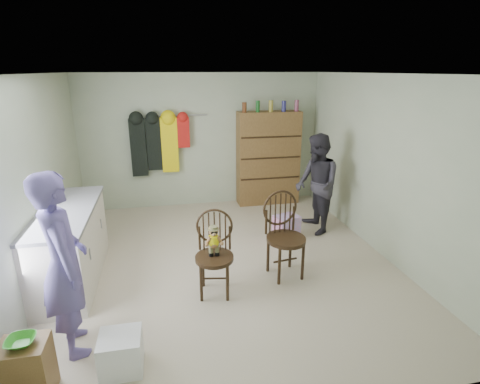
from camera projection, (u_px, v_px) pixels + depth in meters
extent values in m
plane|color=beige|center=(225.00, 263.00, 5.18)|extent=(5.00, 5.00, 0.00)
plane|color=#B3BE9F|center=(202.00, 141.00, 7.12)|extent=(4.50, 0.00, 4.50)
plane|color=#B3BE9F|center=(34.00, 187.00, 4.35)|extent=(0.00, 5.00, 5.00)
plane|color=#B3BE9F|center=(383.00, 167.00, 5.23)|extent=(0.00, 5.00, 5.00)
plane|color=white|center=(223.00, 74.00, 4.40)|extent=(5.00, 5.00, 0.00)
cube|color=silver|center=(71.00, 246.00, 4.66)|extent=(0.60, 1.80, 0.90)
cube|color=slate|center=(65.00, 211.00, 4.52)|extent=(0.64, 1.86, 0.04)
cylinder|color=#99999E|center=(90.00, 254.00, 4.28)|extent=(0.02, 0.02, 0.14)
cylinder|color=#99999E|center=(101.00, 224.00, 5.11)|extent=(0.02, 0.02, 0.14)
cube|color=brown|center=(27.00, 371.00, 2.98)|extent=(0.36, 0.31, 0.52)
imported|color=green|center=(21.00, 341.00, 2.89)|extent=(0.22, 0.22, 0.05)
cube|color=white|center=(121.00, 353.00, 3.29)|extent=(0.37, 0.35, 0.35)
cylinder|color=black|center=(214.00, 258.00, 4.33)|extent=(0.52, 0.52, 0.04)
cylinder|color=black|center=(201.00, 284.00, 4.26)|extent=(0.04, 0.04, 0.45)
cylinder|color=black|center=(227.00, 283.00, 4.27)|extent=(0.04, 0.04, 0.45)
cylinder|color=black|center=(203.00, 270.00, 4.55)|extent=(0.04, 0.04, 0.45)
cylinder|color=black|center=(228.00, 270.00, 4.56)|extent=(0.04, 0.04, 0.45)
torus|color=black|center=(214.00, 226.00, 4.40)|extent=(0.43, 0.11, 0.44)
cylinder|color=black|center=(200.00, 238.00, 4.43)|extent=(0.03, 0.03, 0.30)
cylinder|color=black|center=(230.00, 238.00, 4.44)|extent=(0.03, 0.03, 0.30)
cylinder|color=yellow|center=(214.00, 240.00, 4.28)|extent=(0.12, 0.12, 0.11)
cylinder|color=#475128|center=(214.00, 249.00, 4.31)|extent=(0.07, 0.07, 0.17)
sphere|color=#9E7042|center=(214.00, 232.00, 4.25)|extent=(0.10, 0.10, 0.10)
cylinder|color=#475128|center=(213.00, 228.00, 4.23)|extent=(0.09, 0.09, 0.03)
cube|color=black|center=(214.00, 233.00, 4.20)|extent=(0.07, 0.01, 0.02)
cylinder|color=black|center=(286.00, 239.00, 4.71)|extent=(0.56, 0.56, 0.05)
cylinder|color=black|center=(279.00, 267.00, 4.59)|extent=(0.04, 0.04, 0.49)
cylinder|color=black|center=(303.00, 262.00, 4.70)|extent=(0.04, 0.04, 0.49)
cylinder|color=black|center=(268.00, 254.00, 4.89)|extent=(0.04, 0.04, 0.49)
cylinder|color=black|center=(290.00, 250.00, 5.00)|extent=(0.04, 0.04, 0.49)
torus|color=black|center=(280.00, 208.00, 4.77)|extent=(0.48, 0.10, 0.48)
cylinder|color=black|center=(266.00, 222.00, 4.75)|extent=(0.03, 0.03, 0.33)
cylinder|color=black|center=(294.00, 218.00, 4.88)|extent=(0.03, 0.03, 0.33)
cube|color=pink|center=(286.00, 228.00, 5.86)|extent=(0.43, 0.38, 0.38)
imported|color=#60549A|center=(64.00, 265.00, 3.36)|extent=(0.62, 0.75, 1.75)
imported|color=#2D2B33|center=(317.00, 184.00, 5.96)|extent=(0.62, 0.79, 1.61)
cube|color=brown|center=(268.00, 158.00, 7.28)|extent=(1.20, 0.38, 1.80)
cube|color=black|center=(270.00, 178.00, 7.22)|extent=(1.16, 0.02, 0.03)
cube|color=black|center=(271.00, 158.00, 7.09)|extent=(1.16, 0.02, 0.03)
cube|color=black|center=(271.00, 137.00, 6.97)|extent=(1.16, 0.02, 0.03)
cylinder|color=#592D14|center=(244.00, 107.00, 6.78)|extent=(0.08, 0.08, 0.18)
cylinder|color=#19591E|center=(258.00, 106.00, 6.83)|extent=(0.07, 0.07, 0.21)
cylinder|color=#A59933|center=(271.00, 106.00, 6.88)|extent=(0.08, 0.08, 0.21)
cylinder|color=navy|center=(284.00, 106.00, 6.93)|extent=(0.08, 0.08, 0.20)
cylinder|color=#8C3F59|center=(297.00, 106.00, 6.98)|extent=(0.08, 0.08, 0.21)
cylinder|color=#99999E|center=(180.00, 115.00, 6.83)|extent=(1.00, 0.02, 0.02)
cube|color=black|center=(139.00, 148.00, 6.79)|extent=(0.28, 0.10, 1.05)
cube|color=black|center=(154.00, 144.00, 6.83)|extent=(0.26, 0.10, 0.95)
cube|color=yellow|center=(170.00, 145.00, 6.89)|extent=(0.30, 0.10, 1.00)
cube|color=red|center=(183.00, 132.00, 6.87)|extent=(0.22, 0.10, 0.55)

